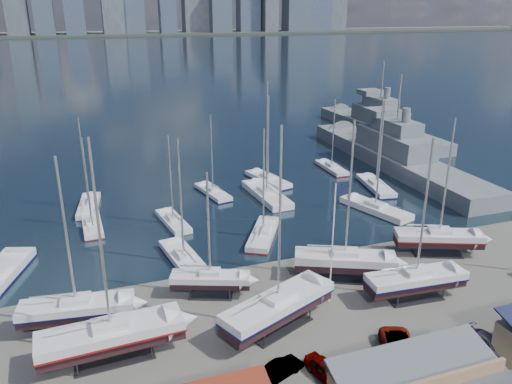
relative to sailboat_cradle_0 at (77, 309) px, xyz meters
name	(u,v)px	position (x,y,z in m)	size (l,w,h in m)	color
ground	(324,305)	(22.77, -3.94, -2.08)	(1400.00, 1400.00, 0.00)	#605E59
water	(107,55)	(22.77, 306.06, -2.23)	(1400.00, 600.00, 0.40)	#192A3A
far_shore	(91,35)	(22.77, 566.06, -0.98)	(1400.00, 80.00, 2.20)	#2D332D
sailboat_cradle_0	(77,309)	(0.00, 0.00, 0.00)	(10.38, 4.21, 16.28)	#2D2D33
sailboat_cradle_1	(112,335)	(2.62, -5.25, 0.13)	(11.96, 3.91, 18.85)	#2D2D33
sailboat_cradle_2	(210,279)	(12.67, 1.37, -0.15)	(8.18, 4.93, 13.15)	#2D2D33
sailboat_cradle_3	(278,306)	(17.10, -5.79, 0.13)	(12.09, 7.62, 18.75)	#2D2D33
sailboat_cradle_4	(345,261)	(27.07, -0.04, 0.06)	(10.91, 7.18, 17.27)	#2D2D33
sailboat_cradle_5	(416,280)	(31.78, -5.83, 0.01)	(10.40, 3.61, 16.47)	#2D2D33
sailboat_cradle_6	(439,238)	(40.28, 1.38, 0.00)	(10.44, 6.44, 16.32)	#2D2D33
sailboat_moored_1	(92,226)	(2.06, 22.85, -1.78)	(2.64, 8.66, 12.85)	black
sailboat_moored_2	(89,207)	(1.89, 30.15, -1.76)	(3.82, 9.55, 14.03)	black
sailboat_moored_3	(184,260)	(11.56, 9.22, -1.78)	(4.29, 10.55, 15.32)	black
sailboat_moored_4	(173,222)	(12.41, 20.47, -1.76)	(3.59, 8.76, 12.84)	black
sailboat_moored_5	(213,193)	(20.40, 29.76, -1.78)	(4.12, 9.17, 13.24)	black
sailboat_moored_6	(263,235)	(22.43, 12.47, -1.78)	(7.38, 9.93, 14.78)	black
sailboat_moored_7	(267,196)	(27.80, 25.55, -1.76)	(4.08, 12.47, 18.59)	black
sailboat_moored_8	(268,180)	(30.67, 32.53, -1.78)	(5.15, 10.52, 15.16)	black
sailboat_moored_9	(375,210)	(40.54, 15.18, -1.76)	(6.39, 11.45, 16.67)	black
sailboat_moored_10	(376,187)	(45.93, 23.67, -1.78)	(4.67, 10.73, 15.52)	black
sailboat_moored_11	(331,168)	(43.86, 34.96, -1.78)	(2.58, 8.96, 13.37)	black
naval_ship_east	(393,157)	(55.77, 33.51, -0.42)	(8.62, 49.39, 18.43)	slate
naval_ship_west	(378,126)	(67.45, 56.86, -0.42)	(7.66, 44.42, 17.99)	slate
car_a	(326,370)	(18.17, -13.22, -1.39)	(1.64, 4.07, 1.39)	gray
car_b	(281,369)	(14.91, -11.88, -1.43)	(1.38, 3.96, 1.30)	gray
car_c	(400,349)	(25.13, -13.02, -1.31)	(2.57, 5.57, 1.55)	gray
car_d	(490,344)	(32.72, -14.98, -1.41)	(1.90, 4.67, 1.36)	gray
flagpole	(334,236)	(23.46, -3.75, 5.12)	(1.10, 0.12, 12.46)	white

